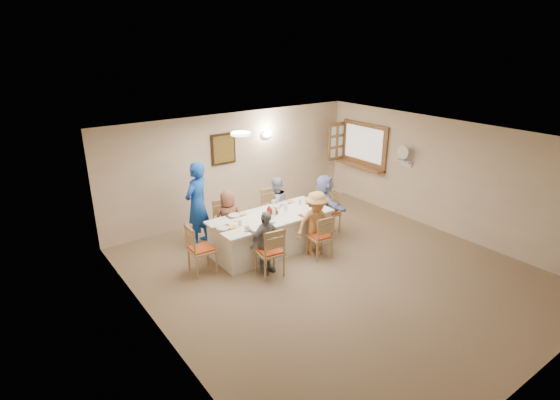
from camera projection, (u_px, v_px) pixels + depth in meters
ground at (333, 272)px, 8.12m from camera, size 7.00×7.00×0.00m
room_walls at (337, 195)px, 7.59m from camera, size 7.00×7.00×7.00m
wall_picture at (223, 149)px, 9.98m from camera, size 0.62×0.05×0.72m
wall_sconce at (267, 134)px, 10.56m from camera, size 0.26×0.09×0.18m
ceiling_light at (241, 134)px, 7.84m from camera, size 0.36×0.36×0.05m
serving_hatch at (364, 145)px, 11.19m from camera, size 0.06×1.50×1.15m
hatch_sill at (360, 166)px, 11.31m from camera, size 0.30×1.50×0.05m
shutter_door at (336, 141)px, 11.62m from camera, size 0.55×0.04×1.00m
fan_shelf at (404, 161)px, 10.16m from camera, size 0.22×0.36×0.03m
desk_fan at (404, 155)px, 10.09m from camera, size 0.30×0.30×0.28m
dining_table at (271, 233)px, 8.84m from camera, size 2.48×1.05×0.76m
chair_back_left at (226, 223)px, 9.08m from camera, size 0.50×0.50×0.93m
chair_back_right at (273, 211)px, 9.75m from camera, size 0.51×0.51×0.93m
chair_front_left at (270, 251)px, 7.87m from camera, size 0.51×0.51×0.96m
chair_front_right at (320, 236)px, 8.54m from camera, size 0.48×0.48×0.89m
chair_left_end at (202, 249)px, 7.95m from camera, size 0.48×0.48×0.97m
chair_right_end at (328, 212)px, 9.67m from camera, size 0.51×0.51×0.94m
diner_back_left at (228, 219)px, 8.94m from camera, size 0.72×0.58×1.21m
diner_back_right at (276, 205)px, 9.60m from camera, size 0.69×0.57×1.27m
diner_front_left at (266, 243)px, 7.92m from camera, size 0.78×0.48×1.20m
diner_front_right at (316, 224)px, 8.56m from camera, size 1.05×0.83×1.33m
diner_right_end at (324, 204)px, 9.52m from camera, size 1.41×0.90×1.35m
caregiver at (197, 204)px, 8.95m from camera, size 1.01×0.98×1.77m
placemat_fl at (258, 230)px, 8.06m from camera, size 0.36×0.27×0.01m
plate_fl at (258, 229)px, 8.05m from camera, size 0.26×0.26×0.02m
napkin_fl at (267, 228)px, 8.12m from camera, size 0.14×0.14×0.01m
placemat_fr at (308, 215)px, 8.72m from camera, size 0.34×0.25×0.01m
plate_fr at (308, 215)px, 8.72m from camera, size 0.22×0.22×0.01m
napkin_fr at (316, 213)px, 8.78m from camera, size 0.14×0.14×0.01m
placemat_bl at (234, 216)px, 8.69m from camera, size 0.34×0.25×0.01m
plate_bl at (234, 215)px, 8.69m from camera, size 0.25×0.25×0.02m
napkin_bl at (243, 214)px, 8.75m from camera, size 0.13×0.13×0.01m
placemat_br at (283, 203)px, 9.36m from camera, size 0.34×0.25×0.01m
plate_br at (283, 203)px, 9.35m from camera, size 0.25×0.25×0.02m
napkin_br at (291, 202)px, 9.42m from camera, size 0.14×0.14×0.01m
placemat_le at (223, 229)px, 8.10m from camera, size 0.37×0.27×0.01m
plate_le at (223, 228)px, 8.09m from camera, size 0.23×0.23×0.01m
napkin_le at (232, 227)px, 8.16m from camera, size 0.15×0.15×0.01m
placemat_re at (314, 204)px, 9.33m from camera, size 0.32×0.24×0.01m
plate_re at (314, 203)px, 9.32m from camera, size 0.23×0.23×0.01m
napkin_re at (322, 202)px, 9.39m from camera, size 0.15×0.15×0.01m
teacup_a at (247, 229)px, 7.99m from camera, size 0.16×0.16×0.09m
teacup_b at (274, 202)px, 9.30m from camera, size 0.12×0.12×0.09m
bowl_a at (270, 221)px, 8.37m from camera, size 0.31×0.31×0.05m
bowl_b at (276, 206)px, 9.09m from camera, size 0.21×0.21×0.06m
condiment_ketchup at (268, 211)px, 8.64m from camera, size 0.13×0.13×0.23m
condiment_brown at (270, 210)px, 8.74m from camera, size 0.11×0.11×0.19m
condiment_malt at (276, 211)px, 8.75m from camera, size 0.15×0.15×0.14m
drinking_glass at (263, 214)px, 8.64m from camera, size 0.06×0.06×0.09m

